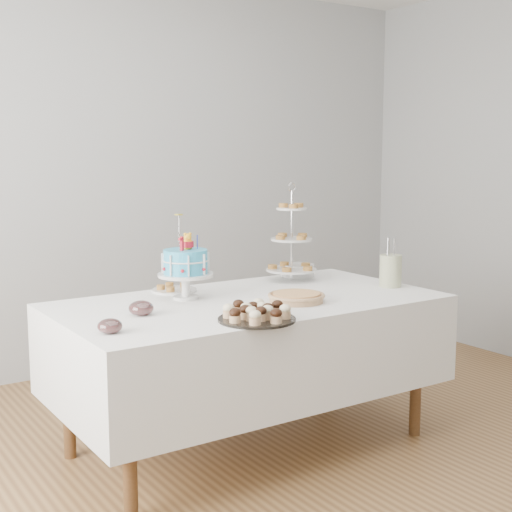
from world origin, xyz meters
TOP-DOWN VIEW (x-y plane):
  - floor at (0.00, 0.00)m, footprint 5.00×5.00m
  - walls at (0.00, 0.00)m, footprint 5.04×4.04m
  - table at (0.00, 0.30)m, footprint 1.92×1.02m
  - birthday_cake at (-0.26, 0.49)m, footprint 0.28×0.28m
  - cupcake_tray at (-0.22, -0.10)m, footprint 0.34×0.34m
  - pie at (0.16, 0.12)m, footprint 0.28×0.28m
  - tiered_stand at (0.50, 0.62)m, footprint 0.29×0.29m
  - plate_stack at (0.61, 0.70)m, footprint 0.19×0.19m
  - pastry_plate at (-0.21, 0.70)m, footprint 0.24×0.24m
  - jam_bowl_a at (-0.84, 0.05)m, footprint 0.10×0.10m
  - jam_bowl_b at (-0.60, 0.28)m, footprint 0.11×0.11m
  - utensil_pitcher at (0.84, 0.16)m, footprint 0.13×0.12m

SIDE VIEW (x-z plane):
  - floor at x=0.00m, z-range 0.00..0.00m
  - table at x=0.00m, z-range 0.16..0.93m
  - pastry_plate at x=-0.21m, z-range 0.77..0.80m
  - pie at x=0.16m, z-range 0.77..0.82m
  - jam_bowl_a at x=-0.84m, z-range 0.77..0.83m
  - jam_bowl_b at x=-0.60m, z-range 0.77..0.84m
  - plate_stack at x=0.61m, z-range 0.77..0.84m
  - cupcake_tray at x=-0.22m, z-range 0.77..0.85m
  - utensil_pitcher at x=0.84m, z-range 0.73..1.00m
  - birthday_cake at x=-0.26m, z-range 0.67..1.10m
  - tiered_stand at x=0.50m, z-range 0.72..1.29m
  - walls at x=0.00m, z-range 0.00..2.70m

